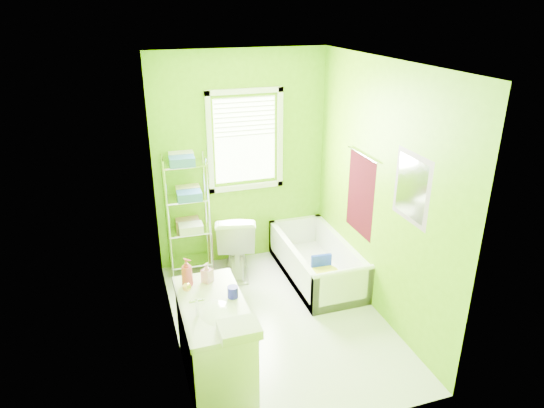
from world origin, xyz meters
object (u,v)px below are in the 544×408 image
object	(u,v)px
bathtub	(317,265)
toilet	(236,242)
wire_shelf_unit	(188,203)
vanity	(215,340)

from	to	relation	value
bathtub	toilet	world-z (taller)	toilet
toilet	wire_shelf_unit	size ratio (longest dim) A/B	0.54
bathtub	wire_shelf_unit	xyz separation A→B (m)	(-1.39, 0.61, 0.75)
bathtub	vanity	xyz separation A→B (m)	(-1.50, -1.31, 0.26)
wire_shelf_unit	toilet	bearing A→B (deg)	-20.76
bathtub	toilet	distance (m)	1.01
toilet	wire_shelf_unit	distance (m)	0.74
bathtub	vanity	size ratio (longest dim) A/B	1.38
toilet	wire_shelf_unit	world-z (taller)	wire_shelf_unit
toilet	wire_shelf_unit	bearing A→B (deg)	-8.15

